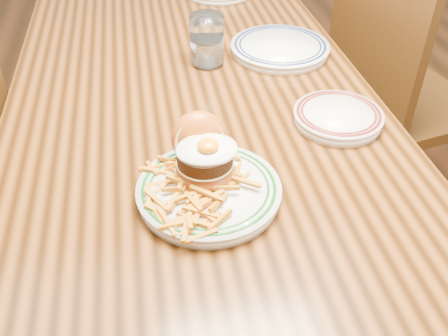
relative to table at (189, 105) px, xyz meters
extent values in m
plane|color=black|center=(0.00, 0.00, -0.66)|extent=(6.00, 6.00, 0.00)
cube|color=black|center=(0.00, 0.00, 0.06)|extent=(0.85, 1.60, 0.05)
cylinder|color=black|center=(-0.36, 0.74, -0.31)|extent=(0.07, 0.07, 0.70)
cylinder|color=black|center=(0.36, 0.74, -0.31)|extent=(0.07, 0.07, 0.70)
cylinder|color=#39200C|center=(-0.48, 0.03, -0.44)|extent=(0.04, 0.04, 0.45)
cube|color=#39200C|center=(0.77, 0.23, -0.22)|extent=(0.51, 0.51, 0.04)
cube|color=#39200C|center=(0.58, 0.19, 0.03)|extent=(0.12, 0.43, 0.46)
cylinder|color=#39200C|center=(0.92, 0.45, -0.45)|extent=(0.04, 0.04, 0.42)
cylinder|color=#39200C|center=(0.56, 0.37, -0.45)|extent=(0.04, 0.04, 0.42)
cylinder|color=#39200C|center=(0.63, 0.01, -0.45)|extent=(0.04, 0.04, 0.42)
cylinder|color=silver|center=(-0.02, -0.46, 0.10)|extent=(0.25, 0.25, 0.02)
cylinder|color=silver|center=(-0.02, -0.46, 0.11)|extent=(0.26, 0.26, 0.01)
torus|color=#0D4D12|center=(-0.02, -0.46, 0.11)|extent=(0.24, 0.24, 0.01)
torus|color=#0D4D12|center=(-0.02, -0.46, 0.11)|extent=(0.21, 0.21, 0.01)
ellipsoid|color=#AD5116|center=(-0.02, -0.43, 0.12)|extent=(0.11, 0.11, 0.05)
cylinder|color=beige|center=(-0.02, -0.43, 0.14)|extent=(0.10, 0.10, 0.00)
cylinder|color=black|center=(-0.02, -0.43, 0.16)|extent=(0.10, 0.10, 0.03)
ellipsoid|color=white|center=(-0.01, -0.43, 0.17)|extent=(0.11, 0.09, 0.01)
ellipsoid|color=orange|center=(-0.01, -0.43, 0.18)|extent=(0.04, 0.04, 0.02)
ellipsoid|color=#AD5116|center=(-0.02, -0.36, 0.15)|extent=(0.11, 0.09, 0.11)
cylinder|color=beige|center=(-0.02, -0.38, 0.15)|extent=(0.09, 0.04, 0.09)
cylinder|color=silver|center=(0.29, -0.27, 0.10)|extent=(0.19, 0.19, 0.02)
cylinder|color=silver|center=(0.29, -0.27, 0.11)|extent=(0.19, 0.19, 0.01)
torus|color=#581614|center=(0.29, -0.27, 0.11)|extent=(0.18, 0.18, 0.01)
torus|color=#581614|center=(0.29, -0.27, 0.11)|extent=(0.16, 0.16, 0.01)
cube|color=silver|center=(0.31, -0.26, 0.11)|extent=(0.11, 0.07, 0.00)
cylinder|color=silver|center=(0.26, 0.07, 0.10)|extent=(0.26, 0.26, 0.02)
cylinder|color=silver|center=(0.26, 0.07, 0.11)|extent=(0.26, 0.26, 0.01)
torus|color=#0D1945|center=(0.26, 0.07, 0.11)|extent=(0.24, 0.24, 0.01)
torus|color=#0D1945|center=(0.26, 0.07, 0.11)|extent=(0.22, 0.22, 0.01)
cylinder|color=white|center=(0.06, 0.05, 0.15)|extent=(0.09, 0.09, 0.13)
cylinder|color=silver|center=(0.06, 0.05, 0.12)|extent=(0.07, 0.07, 0.06)
camera|label=1|loc=(-0.11, -1.11, 0.69)|focal=40.00mm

